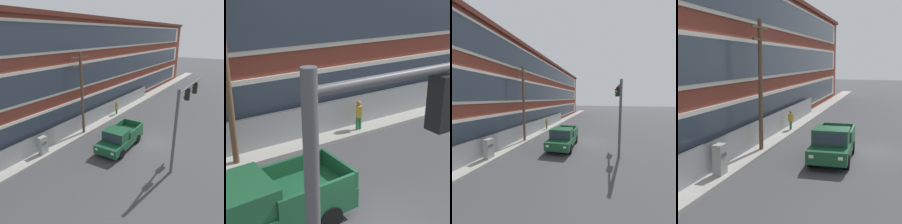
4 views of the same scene
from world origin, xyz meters
TOP-DOWN VIEW (x-y plane):
  - ground_plane at (0.00, 0.00)m, footprint 160.00×160.00m
  - sidewalk_building_side at (0.00, 6.78)m, footprint 80.00×1.64m
  - brick_mill_building at (5.19, 12.77)m, footprint 53.58×10.94m
  - chain_link_fence at (1.30, 7.07)m, footprint 25.33×0.06m
  - traffic_signal_mast at (-1.85, -3.20)m, footprint 6.04×0.43m
  - pickup_truck_dark_green at (-2.50, 1.82)m, footprint 5.39×2.35m
  - utility_pole_near_corner at (-1.94, 6.40)m, footprint 2.43×0.26m
  - electrical_cabinet at (-6.99, 6.51)m, footprint 0.68×0.47m
  - pedestrian_near_cabinet at (4.39, 6.43)m, footprint 0.40×0.47m

SIDE VIEW (x-z plane):
  - ground_plane at x=0.00m, z-range 0.00..0.00m
  - sidewalk_building_side at x=0.00m, z-range 0.00..0.16m
  - electrical_cabinet at x=-6.99m, z-range 0.00..1.65m
  - chain_link_fence at x=1.30m, z-range 0.02..1.76m
  - pickup_truck_dark_green at x=-2.50m, z-range -0.04..1.92m
  - pedestrian_near_cabinet at x=4.39m, z-range 0.13..1.82m
  - traffic_signal_mast at x=-1.85m, z-range 1.33..7.57m
  - utility_pole_near_corner at x=-1.94m, z-range 0.45..8.50m
  - brick_mill_building at x=5.19m, z-range 0.01..11.31m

